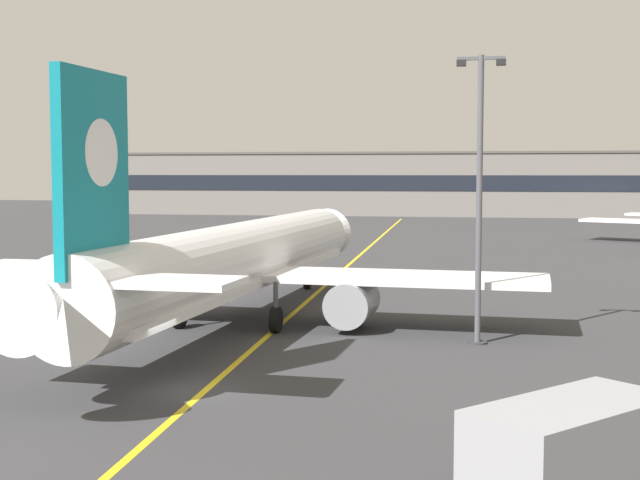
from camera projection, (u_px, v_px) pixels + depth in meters
ground_plane at (180, 391)px, 32.56m from camera, size 400.00×400.00×0.00m
taxiway_centreline at (324, 287)px, 61.97m from camera, size 5.85×179.92×0.01m
airliner_foreground at (238, 261)px, 46.48m from camera, size 32.21×41.51×11.65m
apron_lamp_post at (479, 194)px, 40.96m from camera, size 2.24×0.90×13.45m
service_truck_catering_grey at (596, 456)px, 20.52m from camera, size 6.83×7.28×2.90m
safety_cone_by_nose_gear at (320, 281)px, 63.09m from camera, size 0.44×0.44×0.55m
terminal_building at (455, 184)px, 162.03m from camera, size 149.93×12.40×11.71m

